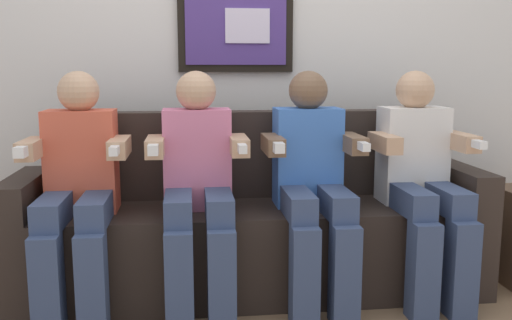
# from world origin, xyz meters

# --- Properties ---
(ground_plane) EXTENTS (6.12, 6.12, 0.00)m
(ground_plane) POSITION_xyz_m (0.00, 0.00, 0.00)
(ground_plane) COLOR #8C6B4C
(back_wall_assembly) EXTENTS (4.71, 0.10, 2.60)m
(back_wall_assembly) POSITION_xyz_m (-0.00, 0.76, 1.30)
(back_wall_assembly) COLOR silver
(back_wall_assembly) RESTS_ON ground_plane
(couch) EXTENTS (2.31, 0.58, 0.90)m
(couch) POSITION_xyz_m (0.00, 0.33, 0.31)
(couch) COLOR #2D231E
(couch) RESTS_ON ground_plane
(person_leftmost) EXTENTS (0.46, 0.56, 1.11)m
(person_leftmost) POSITION_xyz_m (-0.81, 0.16, 0.61)
(person_leftmost) COLOR #D8593F
(person_leftmost) RESTS_ON ground_plane
(person_left_center) EXTENTS (0.46, 0.56, 1.11)m
(person_left_center) POSITION_xyz_m (-0.27, 0.16, 0.61)
(person_left_center) COLOR pink
(person_left_center) RESTS_ON ground_plane
(person_right_center) EXTENTS (0.46, 0.56, 1.11)m
(person_right_center) POSITION_xyz_m (0.27, 0.16, 0.61)
(person_right_center) COLOR #3F72CC
(person_right_center) RESTS_ON ground_plane
(person_rightmost) EXTENTS (0.46, 0.56, 1.11)m
(person_rightmost) POSITION_xyz_m (0.81, 0.16, 0.61)
(person_rightmost) COLOR white
(person_rightmost) RESTS_ON ground_plane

